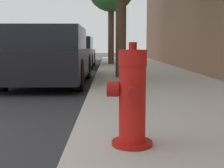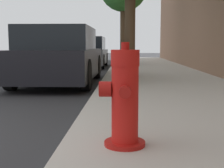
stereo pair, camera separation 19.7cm
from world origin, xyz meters
name	(u,v)px [view 1 (the left image)]	position (x,y,z in m)	size (l,w,h in m)	color
fire_hydrant	(132,99)	(2.73, 0.22, 0.55)	(0.39, 0.40, 0.87)	#A91511
parked_car_near	(51,57)	(1.04, 5.72, 0.71)	(1.88, 4.32, 1.46)	black
parked_car_mid	(74,53)	(1.00, 11.95, 0.67)	(1.78, 4.01, 1.39)	#4C5156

